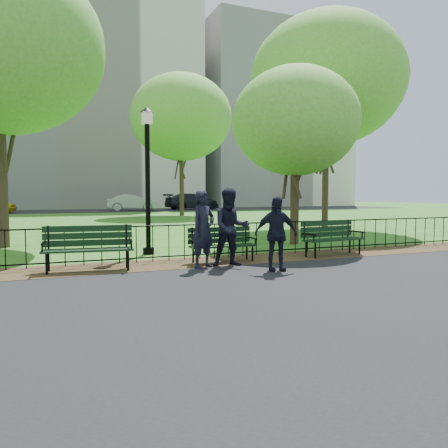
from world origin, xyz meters
name	(u,v)px	position (x,y,z in m)	size (l,w,h in m)	color
ground	(240,272)	(0.00, 0.00, 0.00)	(120.00, 120.00, 0.00)	#2C5917
asphalt_path	(340,311)	(0.00, -3.40, 0.01)	(60.00, 9.20, 0.01)	black
dirt_strip	(214,261)	(0.00, 1.50, 0.01)	(60.00, 1.60, 0.01)	#382B17
far_street	(87,211)	(0.00, 35.00, 0.01)	(70.00, 9.00, 0.01)	black
iron_fence	(207,239)	(0.00, 2.00, 0.50)	(24.06, 0.06, 1.00)	black
apartment_mid	(92,84)	(2.00, 48.00, 15.00)	(24.00, 15.00, 30.00)	silver
apartment_east	(266,121)	(26.00, 48.00, 12.00)	(20.00, 15.00, 24.00)	white
park_bench_main	(212,239)	(-0.15, 1.26, 0.58)	(1.62, 0.51, 0.92)	black
park_bench_left_a	(88,243)	(-2.96, 1.32, 0.60)	(1.91, 0.78, 1.06)	black
park_bench_right_a	(331,234)	(3.23, 1.25, 0.58)	(1.83, 0.75, 1.01)	black
lamppost	(148,175)	(-1.19, 3.41, 2.16)	(0.36, 0.36, 3.97)	black
tree_near_e	(296,122)	(3.78, 3.97, 3.98)	(4.12, 4.12, 5.74)	#2D2116
tree_mid_e	(327,80)	(8.38, 8.75, 6.85)	(7.08, 7.08, 9.86)	#2D2116
tree_far_e	(181,117)	(5.78, 23.16, 7.29)	(7.53, 7.53, 10.49)	#2D2116
person_left	(203,229)	(-0.56, 0.72, 0.87)	(0.63, 0.41, 1.72)	black
person_mid	(231,227)	(0.09, 0.69, 0.89)	(0.86, 0.45, 1.76)	black
person_right	(276,234)	(0.74, -0.22, 0.81)	(0.93, 0.38, 1.59)	black
sedan_silver	(132,203)	(4.05, 33.64, 0.79)	(1.66, 4.75, 1.57)	#93969A
sedan_dark	(192,201)	(10.41, 34.65, 0.84)	(2.32, 5.72, 1.66)	black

